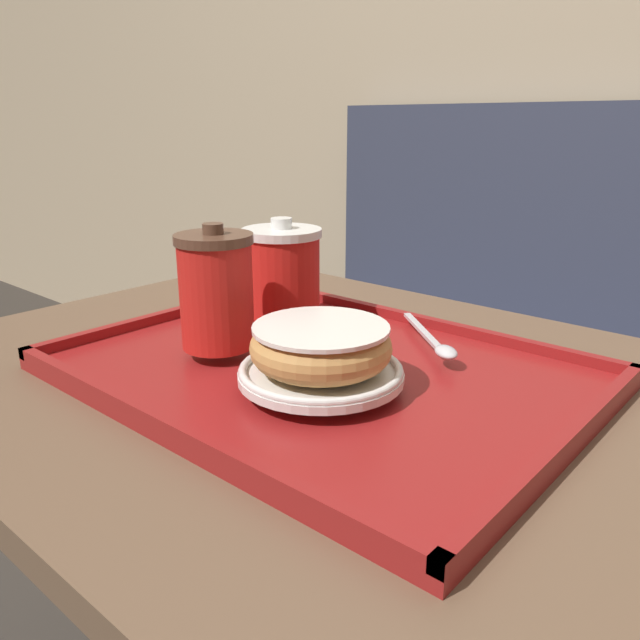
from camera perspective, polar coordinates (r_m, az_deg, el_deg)
name	(u,v)px	position (r m, az deg, el deg)	size (l,w,h in m)	color
booth_bench	(615,431)	(1.52, 25.40, -9.14)	(1.69, 0.44, 1.00)	#33384C
cafe_table	(340,502)	(0.73, 1.85, -16.26)	(0.98, 0.69, 0.70)	brown
serving_tray	(320,371)	(0.66, 0.00, -4.72)	(0.53, 0.39, 0.02)	maroon
coffee_cup_front	(216,290)	(0.67, -9.47, 2.69)	(0.08, 0.08, 0.13)	red
coffee_cup_rear	(282,271)	(0.78, -3.47, 4.46)	(0.10, 0.10, 0.12)	red
plate_with_chocolate_donut	(321,372)	(0.59, 0.08, -4.77)	(0.16, 0.16, 0.01)	white
donut_chocolate_glazed	(321,345)	(0.58, 0.08, -2.33)	(0.13, 0.13, 0.04)	tan
spoon	(438,345)	(0.68, 10.71, -2.22)	(0.13, 0.12, 0.01)	silver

